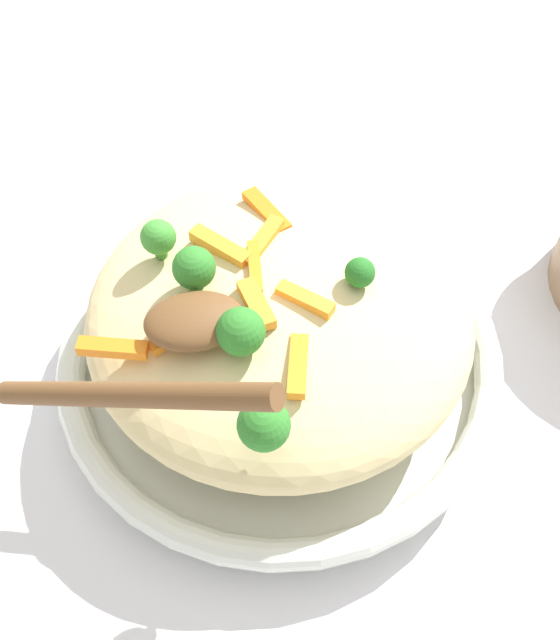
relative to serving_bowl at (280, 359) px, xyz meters
The scene contains 18 objects.
ground_plane 0.02m from the serving_bowl, ahead, with size 2.40×2.40×0.00m, color silver.
serving_bowl is the anchor object (origin of this frame).
pasta_mound 0.05m from the serving_bowl, ahead, with size 0.24×0.24×0.08m, color #DBC689.
carrot_piece_0 0.11m from the serving_bowl, 153.67° to the right, with size 0.03×0.01×0.01m, color orange.
carrot_piece_1 0.10m from the serving_bowl, 141.74° to the left, with size 0.04×0.01×0.01m, color orange.
carrot_piece_2 0.09m from the serving_bowl, 63.70° to the right, with size 0.04×0.01×0.01m, color orange.
carrot_piece_3 0.10m from the serving_bowl, 90.11° to the left, with size 0.04×0.01×0.01m, color orange.
carrot_piece_4 0.10m from the serving_bowl, 104.58° to the left, with size 0.04×0.01×0.01m, color orange.
carrot_piece_5 0.09m from the serving_bowl, 159.44° to the left, with size 0.04×0.01×0.01m, color orange.
carrot_piece_6 0.14m from the serving_bowl, 160.29° to the right, with size 0.04×0.01×0.01m, color orange.
carrot_piece_7 0.11m from the serving_bowl, 85.67° to the right, with size 0.04×0.01×0.01m, color orange.
carrot_piece_8 0.10m from the serving_bowl, 127.31° to the right, with size 0.04×0.01×0.01m, color orange.
broccoli_floret_0 0.15m from the serving_bowl, 103.11° to the right, with size 0.03×0.03×0.03m.
broccoli_floret_1 0.12m from the serving_bowl, 155.11° to the left, with size 0.02×0.02×0.03m.
broccoli_floret_2 0.11m from the serving_bowl, 15.40° to the right, with size 0.02×0.02×0.02m.
broccoli_floret_3 0.11m from the serving_bowl, 121.47° to the right, with size 0.03×0.03×0.03m.
broccoli_floret_4 0.11m from the serving_bowl, behind, with size 0.03×0.03×0.03m.
serving_spoon 0.14m from the serving_bowl, 138.94° to the right, with size 0.14×0.13×0.09m.
Camera 1 is at (-0.04, -0.28, 0.45)m, focal length 41.95 mm.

